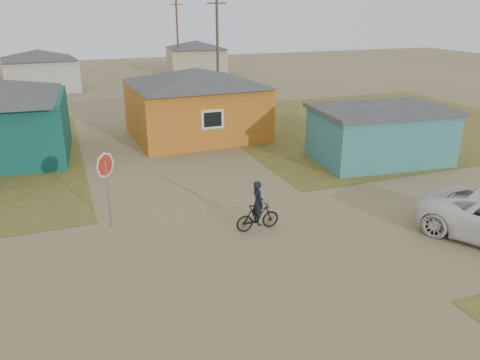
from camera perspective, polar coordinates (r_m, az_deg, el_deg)
name	(u,v)px	position (r m, az deg, el deg)	size (l,w,h in m)	color
ground	(247,257)	(14.23, 0.86, -9.33)	(120.00, 120.00, 0.00)	#8B7950
grass_ne	(373,123)	(31.55, 15.91, 6.67)	(20.00, 18.00, 0.00)	olive
house_yellow	(196,102)	(26.92, -5.39, 9.46)	(7.72, 6.76, 3.90)	#BA671C
shed_turquoise	(380,134)	(23.57, 16.68, 5.40)	(6.71, 4.93, 2.60)	teal
house_pale_west	(40,70)	(45.78, -23.20, 12.25)	(7.04, 6.15, 3.60)	#A8B49B
house_beige_east	(196,57)	(53.75, -5.36, 14.72)	(6.95, 6.05, 3.60)	tan
utility_pole_near	(217,49)	(35.39, -2.77, 15.61)	(1.40, 0.20, 8.00)	#4A3C2C
utility_pole_far	(178,37)	(51.01, -7.62, 16.91)	(1.40, 0.20, 8.00)	#4A3C2C
stop_sign	(106,173)	(15.93, -16.02, 0.79)	(0.81, 0.37, 2.65)	gray
cyclist	(258,212)	(15.59, 2.18, -3.95)	(1.55, 0.56, 1.74)	black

